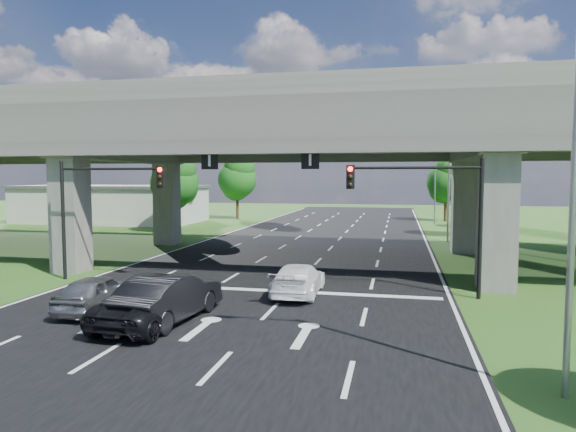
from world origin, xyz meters
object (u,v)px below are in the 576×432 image
at_px(signal_left, 101,198).
at_px(signal_right, 428,201).
at_px(car_dark, 169,297).
at_px(car_silver, 97,293).
at_px(streetlight_near, 556,148).
at_px(car_white, 298,279).
at_px(car_trailing, 150,306).
at_px(streetlight_far, 444,169).
at_px(streetlight_beyond, 432,171).

bearing_deg(signal_left, signal_right, 0.00).
bearing_deg(car_dark, car_silver, -6.14).
xyz_separation_m(signal_left, streetlight_near, (17.92, -9.94, 1.66)).
distance_m(signal_right, car_silver, 14.08).
height_order(car_white, car_trailing, car_trailing).
distance_m(streetlight_far, car_trailing, 29.69).
height_order(car_dark, car_white, car_dark).
relative_size(signal_right, signal_left, 1.00).
bearing_deg(car_dark, car_trailing, 65.28).
bearing_deg(signal_left, car_white, -5.31).
relative_size(car_silver, car_white, 0.89).
relative_size(signal_right, car_trailing, 1.20).
distance_m(signal_left, car_white, 10.77).
bearing_deg(signal_right, streetlight_far, 83.53).
relative_size(streetlight_near, car_dark, 1.91).
bearing_deg(car_trailing, car_silver, -22.32).
xyz_separation_m(streetlight_near, streetlight_far, (0.00, 30.00, 0.00)).
height_order(streetlight_beyond, car_dark, streetlight_beyond).
xyz_separation_m(signal_right, car_dark, (-9.27, -5.99, -3.30)).
distance_m(signal_left, car_dark, 9.35).
xyz_separation_m(signal_right, car_trailing, (-9.65, -6.65, -3.46)).
relative_size(streetlight_far, car_white, 2.13).
xyz_separation_m(streetlight_far, car_dark, (-11.54, -26.05, -4.96)).
relative_size(streetlight_near, car_white, 2.13).
relative_size(car_silver, car_trailing, 0.83).
bearing_deg(car_trailing, signal_left, -45.44).
bearing_deg(streetlight_near, car_trailing, 164.54).
distance_m(signal_left, car_trailing, 9.60).
height_order(streetlight_near, streetlight_beyond, same).
relative_size(streetlight_near, streetlight_beyond, 1.00).
height_order(signal_right, streetlight_near, streetlight_near).
xyz_separation_m(signal_left, car_white, (10.15, -0.94, -3.48)).
bearing_deg(streetlight_far, streetlight_beyond, 90.00).
height_order(streetlight_near, car_silver, streetlight_near).
relative_size(signal_right, car_dark, 1.15).
height_order(signal_left, car_dark, signal_left).
distance_m(signal_right, car_dark, 11.52).
height_order(signal_right, car_dark, signal_right).
distance_m(car_dark, car_trailing, 0.78).
bearing_deg(signal_left, car_trailing, -47.94).
bearing_deg(car_silver, car_trailing, 152.75).
relative_size(signal_right, car_white, 1.28).
bearing_deg(car_trailing, streetlight_near, 167.04).
xyz_separation_m(signal_right, car_white, (-5.50, -0.94, -3.48)).
bearing_deg(car_silver, car_white, -150.88).
height_order(streetlight_far, car_dark, streetlight_far).
xyz_separation_m(signal_right, streetlight_near, (2.27, -9.94, 1.66)).
xyz_separation_m(streetlight_far, car_white, (-7.77, -21.00, -5.14)).
bearing_deg(car_trailing, car_white, -123.56).
bearing_deg(streetlight_near, car_white, 130.82).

